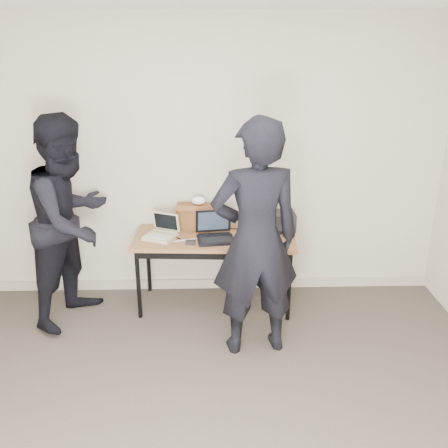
{
  "coord_description": "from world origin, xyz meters",
  "views": [
    {
      "loc": [
        -0.01,
        -2.44,
        2.47
      ],
      "look_at": [
        0.1,
        1.6,
        0.95
      ],
      "focal_mm": 40.0,
      "sensor_mm": 36.0,
      "label": 1
    }
  ],
  "objects_px": {
    "desk": "(215,243)",
    "leather_satchel": "(196,216)",
    "equipment_box": "(279,221)",
    "person_observer": "(71,221)",
    "laptop_center": "(215,233)",
    "person_typist": "(256,240)",
    "laptop_right": "(263,226)",
    "laptop_beige": "(162,233)"
  },
  "relations": [
    {
      "from": "desk",
      "to": "leather_satchel",
      "type": "bearing_deg",
      "value": 131.54
    },
    {
      "from": "equipment_box",
      "to": "person_observer",
      "type": "height_order",
      "value": "person_observer"
    },
    {
      "from": "equipment_box",
      "to": "laptop_center",
      "type": "bearing_deg",
      "value": -159.42
    },
    {
      "from": "laptop_center",
      "to": "person_typist",
      "type": "distance_m",
      "value": 0.77
    },
    {
      "from": "person_typist",
      "to": "laptop_center",
      "type": "bearing_deg",
      "value": -74.23
    },
    {
      "from": "laptop_center",
      "to": "leather_satchel",
      "type": "xyz_separation_m",
      "value": [
        -0.18,
        0.27,
        0.07
      ]
    },
    {
      "from": "laptop_right",
      "to": "person_typist",
      "type": "distance_m",
      "value": 0.89
    },
    {
      "from": "laptop_beige",
      "to": "person_typist",
      "type": "xyz_separation_m",
      "value": [
        0.81,
        -0.72,
        0.21
      ]
    },
    {
      "from": "laptop_beige",
      "to": "laptop_center",
      "type": "relative_size",
      "value": 0.94
    },
    {
      "from": "laptop_center",
      "to": "laptop_right",
      "type": "bearing_deg",
      "value": 13.55
    },
    {
      "from": "laptop_beige",
      "to": "laptop_right",
      "type": "distance_m",
      "value": 0.97
    },
    {
      "from": "laptop_beige",
      "to": "laptop_center",
      "type": "distance_m",
      "value": 0.5
    },
    {
      "from": "laptop_center",
      "to": "leather_satchel",
      "type": "bearing_deg",
      "value": 116.44
    },
    {
      "from": "laptop_right",
      "to": "person_observer",
      "type": "height_order",
      "value": "person_observer"
    },
    {
      "from": "laptop_beige",
      "to": "leather_satchel",
      "type": "distance_m",
      "value": 0.39
    },
    {
      "from": "leather_satchel",
      "to": "person_observer",
      "type": "height_order",
      "value": "person_observer"
    },
    {
      "from": "laptop_center",
      "to": "laptop_right",
      "type": "height_order",
      "value": "laptop_center"
    },
    {
      "from": "leather_satchel",
      "to": "person_observer",
      "type": "xyz_separation_m",
      "value": [
        -1.09,
        -0.37,
        0.1
      ]
    },
    {
      "from": "laptop_right",
      "to": "person_typist",
      "type": "relative_size",
      "value": 0.23
    },
    {
      "from": "laptop_beige",
      "to": "laptop_center",
      "type": "xyz_separation_m",
      "value": [
        0.5,
        -0.05,
        0.01
      ]
    },
    {
      "from": "person_observer",
      "to": "leather_satchel",
      "type": "bearing_deg",
      "value": -46.8
    },
    {
      "from": "laptop_center",
      "to": "leather_satchel",
      "type": "distance_m",
      "value": 0.33
    },
    {
      "from": "laptop_beige",
      "to": "person_observer",
      "type": "height_order",
      "value": "person_observer"
    },
    {
      "from": "person_typist",
      "to": "desk",
      "type": "bearing_deg",
      "value": -75.32
    },
    {
      "from": "laptop_beige",
      "to": "person_observer",
      "type": "distance_m",
      "value": 0.81
    },
    {
      "from": "leather_satchel",
      "to": "person_typist",
      "type": "distance_m",
      "value": 1.07
    },
    {
      "from": "laptop_right",
      "to": "laptop_beige",
      "type": "bearing_deg",
      "value": 151.06
    },
    {
      "from": "desk",
      "to": "person_typist",
      "type": "relative_size",
      "value": 0.79
    },
    {
      "from": "desk",
      "to": "laptop_beige",
      "type": "xyz_separation_m",
      "value": [
        -0.49,
        0.0,
        0.1
      ]
    },
    {
      "from": "laptop_beige",
      "to": "laptop_center",
      "type": "bearing_deg",
      "value": 17.76
    },
    {
      "from": "person_observer",
      "to": "laptop_beige",
      "type": "bearing_deg",
      "value": -54.8
    },
    {
      "from": "laptop_right",
      "to": "person_observer",
      "type": "xyz_separation_m",
      "value": [
        -1.74,
        -0.28,
        0.17
      ]
    },
    {
      "from": "laptop_right",
      "to": "person_observer",
      "type": "relative_size",
      "value": 0.24
    },
    {
      "from": "desk",
      "to": "laptop_beige",
      "type": "bearing_deg",
      "value": -177.26
    },
    {
      "from": "desk",
      "to": "leather_satchel",
      "type": "xyz_separation_m",
      "value": [
        -0.18,
        0.23,
        0.19
      ]
    },
    {
      "from": "laptop_right",
      "to": "equipment_box",
      "type": "height_order",
      "value": "laptop_right"
    },
    {
      "from": "person_observer",
      "to": "person_typist",
      "type": "bearing_deg",
      "value": -85.42
    },
    {
      "from": "desk",
      "to": "laptop_beige",
      "type": "relative_size",
      "value": 4.4
    },
    {
      "from": "leather_satchel",
      "to": "person_observer",
      "type": "relative_size",
      "value": 0.2
    },
    {
      "from": "person_typist",
      "to": "person_observer",
      "type": "bearing_deg",
      "value": -29.08
    },
    {
      "from": "laptop_beige",
      "to": "person_observer",
      "type": "bearing_deg",
      "value": -145.91
    },
    {
      "from": "person_observer",
      "to": "equipment_box",
      "type": "bearing_deg",
      "value": -55.58
    }
  ]
}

